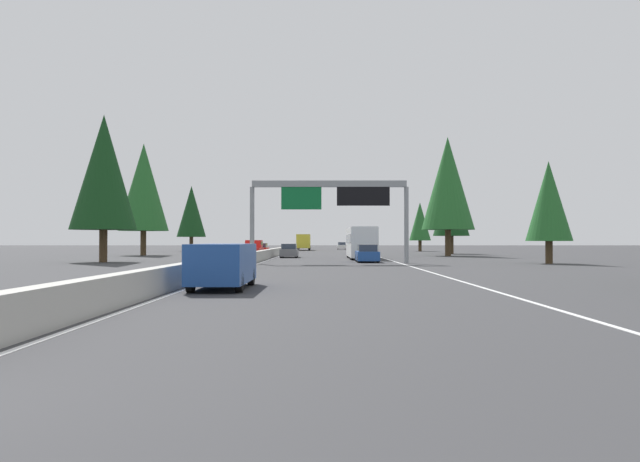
{
  "coord_description": "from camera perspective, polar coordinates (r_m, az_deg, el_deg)",
  "views": [
    {
      "loc": [
        -5.69,
        -5.4,
        1.82
      ],
      "look_at": [
        65.14,
        -4.99,
        2.95
      ],
      "focal_mm": 33.52,
      "sensor_mm": 36.0,
      "label": 1
    }
  ],
  "objects": [
    {
      "name": "conifer_right_far",
      "position": [
        83.17,
        12.41,
        2.52
      ],
      "size": [
        4.9,
        4.9,
        11.15
      ],
      "color": "#4C3823",
      "rests_on": "ground"
    },
    {
      "name": "conifer_left_far",
      "position": [
        102.88,
        -12.18,
        1.84
      ],
      "size": [
        4.87,
        4.87,
        11.06
      ],
      "color": "#4C3823",
      "rests_on": "ground"
    },
    {
      "name": "conifer_right_distant",
      "position": [
        102.0,
        9.52,
        0.9
      ],
      "size": [
        3.65,
        3.65,
        8.29
      ],
      "color": "#4C3823",
      "rests_on": "ground"
    },
    {
      "name": "conifer_right_near",
      "position": [
        50.3,
        21.0,
        2.67
      ],
      "size": [
        3.56,
        3.56,
        8.09
      ],
      "color": "#4C3823",
      "rests_on": "ground"
    },
    {
      "name": "sedan_mid_right",
      "position": [
        123.62,
        2.08,
        -1.44
      ],
      "size": [
        4.4,
        1.8,
        1.47
      ],
      "color": "white",
      "rests_on": "ground"
    },
    {
      "name": "sedan_distant_b",
      "position": [
        50.31,
        4.52,
        -2.21
      ],
      "size": [
        4.4,
        1.8,
        1.47
      ],
      "color": "#1E4793",
      "rests_on": "ground"
    },
    {
      "name": "sign_gantry_overhead",
      "position": [
        47.66,
        1.09,
        3.21
      ],
      "size": [
        0.5,
        12.68,
        6.59
      ],
      "color": "gray",
      "rests_on": "ground"
    },
    {
      "name": "minivan_far_right",
      "position": [
        22.89,
        -9.24,
        -3.08
      ],
      "size": [
        5.0,
        1.95,
        1.69
      ],
      "color": "#1E4793",
      "rests_on": "ground"
    },
    {
      "name": "oncoming_near",
      "position": [
        71.44,
        -6.38,
        -1.63
      ],
      "size": [
        5.6,
        2.0,
        1.86
      ],
      "rotation": [
        0.0,
        0.0,
        3.14
      ],
      "color": "red",
      "rests_on": "ground"
    },
    {
      "name": "ground_plane",
      "position": [
        65.93,
        -4.37,
        -2.49
      ],
      "size": [
        320.0,
        320.0,
        0.0
      ],
      "primitive_type": "plane",
      "color": "#38383A"
    },
    {
      "name": "median_barrier",
      "position": [
        85.89,
        -3.48,
        -1.83
      ],
      "size": [
        180.0,
        0.56,
        0.9
      ],
      "primitive_type": "cube",
      "color": "#ADAAA3",
      "rests_on": "ground"
    },
    {
      "name": "conifer_left_near",
      "position": [
        53.48,
        -19.95,
        5.29
      ],
      "size": [
        5.46,
        5.46,
        12.42
      ],
      "color": "#4C3823",
      "rests_on": "ground"
    },
    {
      "name": "oncoming_far",
      "position": [
        78.35,
        -5.66,
        -1.74
      ],
      "size": [
        4.4,
        1.8,
        1.47
      ],
      "rotation": [
        0.0,
        0.0,
        3.14
      ],
      "color": "red",
      "rests_on": "ground"
    },
    {
      "name": "shoulder_stripe_median",
      "position": [
        75.88,
        -3.57,
        -2.28
      ],
      "size": [
        160.0,
        0.16,
        0.01
      ],
      "primitive_type": "cube",
      "color": "silver",
      "rests_on": "ground"
    },
    {
      "name": "shoulder_stripe_right",
      "position": [
        75.96,
        4.95,
        -2.28
      ],
      "size": [
        160.0,
        0.16,
        0.01
      ],
      "primitive_type": "cube",
      "color": "silver",
      "rests_on": "ground"
    },
    {
      "name": "bus_near_right",
      "position": [
        60.02,
        3.93,
        -1.01
      ],
      "size": [
        11.5,
        2.55,
        3.1
      ],
      "color": "white",
      "rests_on": "ground"
    },
    {
      "name": "sedan_distant_a",
      "position": [
        63.87,
        -2.96,
        -1.93
      ],
      "size": [
        4.4,
        1.8,
        1.47
      ],
      "color": "slate",
      "rests_on": "ground"
    },
    {
      "name": "box_truck_far_left",
      "position": [
        110.42,
        -1.57,
        -1.02
      ],
      "size": [
        8.5,
        2.4,
        2.95
      ],
      "color": "gold",
      "rests_on": "ground"
    },
    {
      "name": "conifer_left_mid",
      "position": [
        75.99,
        -16.49,
        4.03
      ],
      "size": [
        6.01,
        6.01,
        13.67
      ],
      "color": "#4C3823",
      "rests_on": "ground"
    },
    {
      "name": "conifer_right_mid",
      "position": [
        72.1,
        12.11,
        4.46
      ],
      "size": [
        6.18,
        6.18,
        14.06
      ],
      "color": "#4C3823",
      "rests_on": "ground"
    }
  ]
}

